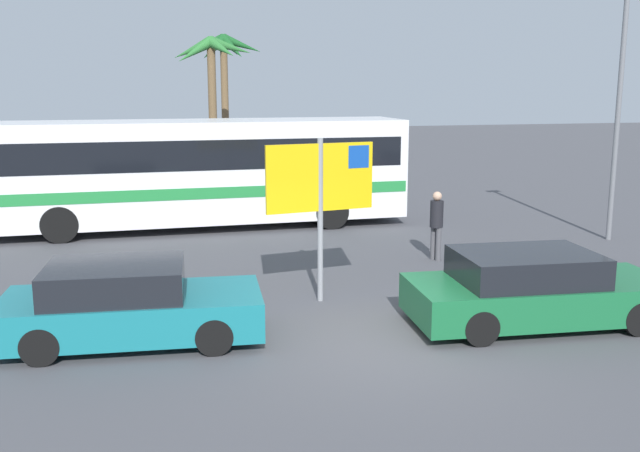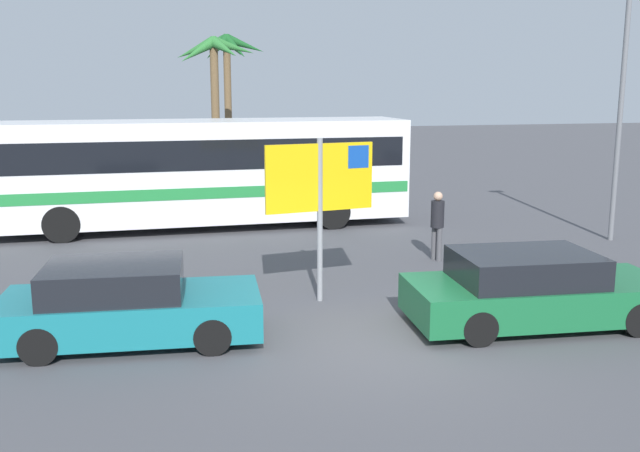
% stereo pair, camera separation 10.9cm
% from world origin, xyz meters
% --- Properties ---
extents(ground, '(120.00, 120.00, 0.00)m').
position_xyz_m(ground, '(0.00, 0.00, 0.00)').
color(ground, '#4C4C51').
extents(bus_front_coach, '(12.27, 2.62, 3.17)m').
position_xyz_m(bus_front_coach, '(-2.01, 10.82, 1.78)').
color(bus_front_coach, white).
rests_on(bus_front_coach, ground).
extents(ferry_sign, '(2.19, 0.38, 3.20)m').
position_xyz_m(ferry_sign, '(-0.32, 2.75, 2.33)').
color(ferry_sign, gray).
rests_on(ferry_sign, ground).
extents(car_teal, '(4.36, 2.22, 1.32)m').
position_xyz_m(car_teal, '(-4.02, 1.31, 0.64)').
color(car_teal, '#19757F').
rests_on(car_teal, ground).
extents(car_green, '(4.72, 2.25, 1.32)m').
position_xyz_m(car_green, '(2.94, 0.39, 0.64)').
color(car_green, '#196638').
rests_on(car_green, ground).
extents(pedestrian_crossing_lot, '(0.32, 0.32, 1.68)m').
position_xyz_m(pedestrian_crossing_lot, '(3.20, 5.28, 0.99)').
color(pedestrian_crossing_lot, '#4C4C51').
rests_on(pedestrian_crossing_lot, ground).
extents(lamp_post_left_side, '(0.56, 0.20, 6.75)m').
position_xyz_m(lamp_post_left_side, '(8.78, 6.26, 3.70)').
color(lamp_post_left_side, slate).
rests_on(lamp_post_left_side, ground).
extents(palm_tree_seaside, '(3.14, 3.13, 6.03)m').
position_xyz_m(palm_tree_seaside, '(-0.73, 17.88, 4.80)').
color(palm_tree_seaside, brown).
rests_on(palm_tree_seaside, ground).
extents(palm_tree_inland, '(3.39, 3.09, 6.39)m').
position_xyz_m(palm_tree_inland, '(0.25, 21.80, 5.16)').
color(palm_tree_inland, brown).
rests_on(palm_tree_inland, ground).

